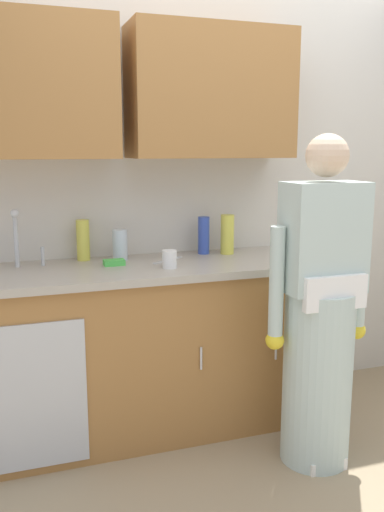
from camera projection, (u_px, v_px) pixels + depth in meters
ground_plane at (280, 478)px, 2.63m from camera, size 9.00×9.00×0.00m
kitchen_wall_with_uppers at (187, 162)px, 3.23m from camera, size 4.80×0.44×2.70m
counter_cabinet at (133, 353)px, 3.02m from camera, size 1.90×0.62×0.90m
countertop at (132, 269)px, 2.93m from camera, size 1.96×0.66×0.04m
sink at (27, 275)px, 2.77m from camera, size 0.50×0.36×0.35m
person_at_sink at (319, 328)px, 2.68m from camera, size 0.55×0.34×1.62m
bottle_soap at (120, 245)px, 3.05m from camera, size 0.08×0.08×0.17m
bottle_dish_liquid at (227, 234)px, 3.23m from camera, size 0.08×0.08×0.23m
bottle_water_tall at (83, 240)px, 3.05m from camera, size 0.07×0.07×0.23m
bottle_water_short at (204, 235)px, 3.24m from camera, size 0.07×0.07×0.22m
cup_by_sink at (170, 259)px, 2.86m from camera, size 0.08×0.08×0.09m
knife_on_counter at (168, 260)px, 3.05m from camera, size 0.21×0.16×0.01m
sponge at (114, 262)px, 2.93m from camera, size 0.11×0.07×0.03m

